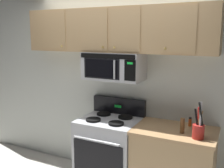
{
  "coord_description": "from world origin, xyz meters",
  "views": [
    {
      "loc": [
        1.46,
        -2.45,
        1.97
      ],
      "look_at": [
        0.0,
        0.49,
        1.35
      ],
      "focal_mm": 42.01,
      "sensor_mm": 36.0,
      "label": 1
    }
  ],
  "objects_px": {
    "utensil_crock_red": "(198,129)",
    "salt_shaker": "(198,125)",
    "stove_range": "(110,151)",
    "pepper_mill": "(182,126)",
    "spice_jar": "(190,122)",
    "over_range_microwave": "(114,66)"
  },
  "relations": [
    {
      "from": "pepper_mill",
      "to": "stove_range",
      "type": "bearing_deg",
      "value": 175.44
    },
    {
      "from": "utensil_crock_red",
      "to": "spice_jar",
      "type": "relative_size",
      "value": 3.73
    },
    {
      "from": "utensil_crock_red",
      "to": "pepper_mill",
      "type": "bearing_deg",
      "value": 155.71
    },
    {
      "from": "stove_range",
      "to": "utensil_crock_red",
      "type": "distance_m",
      "value": 1.25
    },
    {
      "from": "salt_shaker",
      "to": "over_range_microwave",
      "type": "bearing_deg",
      "value": 179.97
    },
    {
      "from": "spice_jar",
      "to": "over_range_microwave",
      "type": "bearing_deg",
      "value": -175.32
    },
    {
      "from": "utensil_crock_red",
      "to": "spice_jar",
      "type": "bearing_deg",
      "value": 112.47
    },
    {
      "from": "salt_shaker",
      "to": "pepper_mill",
      "type": "relative_size",
      "value": 0.63
    },
    {
      "from": "stove_range",
      "to": "salt_shaker",
      "type": "bearing_deg",
      "value": 6.14
    },
    {
      "from": "over_range_microwave",
      "to": "pepper_mill",
      "type": "distance_m",
      "value": 1.12
    },
    {
      "from": "utensil_crock_red",
      "to": "salt_shaker",
      "type": "xyz_separation_m",
      "value": [
        -0.04,
        0.27,
        -0.05
      ]
    },
    {
      "from": "stove_range",
      "to": "over_range_microwave",
      "type": "distance_m",
      "value": 1.11
    },
    {
      "from": "stove_range",
      "to": "pepper_mill",
      "type": "bearing_deg",
      "value": -4.56
    },
    {
      "from": "utensil_crock_red",
      "to": "spice_jar",
      "type": "distance_m",
      "value": 0.38
    },
    {
      "from": "utensil_crock_red",
      "to": "salt_shaker",
      "type": "bearing_deg",
      "value": 98.18
    },
    {
      "from": "stove_range",
      "to": "utensil_crock_red",
      "type": "xyz_separation_m",
      "value": [
        1.12,
        -0.16,
        0.54
      ]
    },
    {
      "from": "stove_range",
      "to": "pepper_mill",
      "type": "xyz_separation_m",
      "value": [
        0.94,
        -0.07,
        0.52
      ]
    },
    {
      "from": "pepper_mill",
      "to": "spice_jar",
      "type": "xyz_separation_m",
      "value": [
        0.04,
        0.27,
        -0.03
      ]
    },
    {
      "from": "salt_shaker",
      "to": "spice_jar",
      "type": "xyz_separation_m",
      "value": [
        -0.11,
        0.08,
        -0.0
      ]
    },
    {
      "from": "over_range_microwave",
      "to": "spice_jar",
      "type": "bearing_deg",
      "value": 4.68
    },
    {
      "from": "stove_range",
      "to": "pepper_mill",
      "type": "height_order",
      "value": "stove_range"
    },
    {
      "from": "utensil_crock_red",
      "to": "salt_shaker",
      "type": "height_order",
      "value": "utensil_crock_red"
    }
  ]
}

